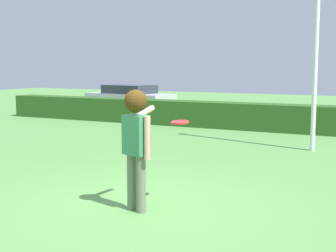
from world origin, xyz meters
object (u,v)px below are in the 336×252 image
(frisbee, at_px, (180,122))
(parked_car_silver, at_px, (130,97))
(person, at_px, (136,135))
(lamppost, at_px, (318,5))

(frisbee, relative_size, parked_car_silver, 0.06)
(person, distance_m, frisbee, 0.74)
(person, distance_m, lamppost, 6.98)
(lamppost, bearing_deg, parked_car_silver, 144.81)
(frisbee, distance_m, parked_car_silver, 15.48)
(lamppost, bearing_deg, person, -101.28)
(frisbee, xyz_separation_m, parked_car_silver, (-8.87, 12.68, -0.59))
(lamppost, relative_size, parked_car_silver, 1.49)
(person, xyz_separation_m, lamppost, (1.28, 6.41, 2.45))
(lamppost, distance_m, parked_car_silver, 12.27)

